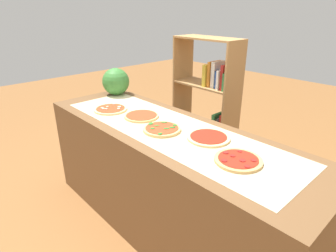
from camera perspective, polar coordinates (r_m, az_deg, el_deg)
The scene contains 10 objects.
ground_plane at distance 2.57m, azimuth -0.00°, elevation -19.07°, with size 12.00×12.00×0.00m, color brown.
counter at distance 2.29m, azimuth -0.00°, elevation -10.76°, with size 2.35×0.75×0.89m, color brown.
parchment_paper at distance 2.08m, azimuth -0.00°, elevation -0.48°, with size 2.00×0.58×0.00m, color beige.
pizza_mushroom_0 at distance 2.50m, azimuth -11.46°, elevation 3.35°, with size 0.28×0.28×0.02m.
pizza_plain_1 at distance 2.30m, azimuth -5.29°, elevation 2.04°, with size 0.28×0.28×0.02m.
pizza_spinach_2 at distance 2.04m, azimuth -1.24°, elevation -0.61°, with size 0.27×0.27×0.03m.
pizza_plain_3 at distance 1.94m, azimuth 8.13°, elevation -2.27°, with size 0.29×0.29×0.02m.
pizza_pepperoni_4 at distance 1.69m, azimuth 13.90°, elevation -6.64°, with size 0.28×0.28×0.02m.
watermelon at distance 2.92m, azimuth -10.44°, elevation 8.77°, with size 0.27×0.27×0.27m, color #387A33.
bookshelf at distance 3.07m, azimuth 8.66°, elevation 3.58°, with size 0.72×0.31×1.44m.
Camera 1 is at (1.40, -1.30, 1.71)m, focal length 30.35 mm.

